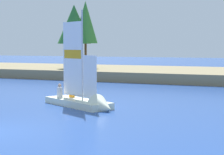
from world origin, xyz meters
The scene contains 4 objects.
shore_bank centered at (0.00, 27.68, 0.46)m, with size 80.00×12.91×0.92m, color #897A56.
shoreline_tree_midleft centered at (-10.00, 25.65, 5.53)m, with size 3.51×3.51×6.66m.
shoreline_tree_centre centered at (-9.02, 26.36, 5.74)m, with size 2.55×2.55×7.07m.
sailboat centered at (0.96, 7.05, 0.36)m, with size 5.17×3.56×5.62m.
Camera 1 is at (10.42, -11.63, 3.26)m, focal length 64.28 mm.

